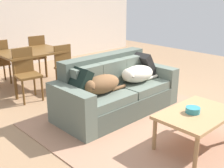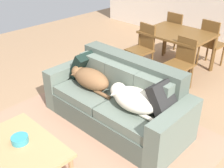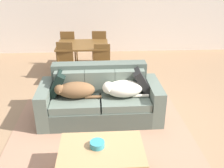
% 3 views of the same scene
% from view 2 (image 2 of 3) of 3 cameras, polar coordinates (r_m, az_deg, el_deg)
% --- Properties ---
extents(ground_plane, '(10.00, 10.00, 0.00)m').
position_cam_2_polar(ground_plane, '(3.77, 0.98, -9.56)').
color(ground_plane, '#997554').
extents(area_rug, '(2.87, 2.87, 0.01)m').
position_cam_2_polar(area_rug, '(3.55, -6.99, -12.56)').
color(area_rug, '#A5775C').
rests_on(area_rug, ground).
extents(couch, '(2.04, 0.92, 0.90)m').
position_cam_2_polar(couch, '(3.74, 1.30, -3.44)').
color(couch, '#4B554B').
rests_on(couch, ground).
extents(dog_on_left_cushion, '(0.76, 0.32, 0.27)m').
position_cam_2_polar(dog_on_left_cushion, '(3.79, -4.66, 1.20)').
color(dog_on_left_cushion, brown).
rests_on(dog_on_left_cushion, couch).
extents(dog_on_right_cushion, '(0.77, 0.39, 0.27)m').
position_cam_2_polar(dog_on_right_cushion, '(3.33, 4.41, -3.08)').
color(dog_on_right_cushion, beige).
rests_on(dog_on_right_cushion, couch).
extents(throw_pillow_by_left_arm, '(0.33, 0.42, 0.43)m').
position_cam_2_polar(throw_pillow_by_left_arm, '(4.08, -5.64, 4.04)').
color(throw_pillow_by_left_arm, black).
rests_on(throw_pillow_by_left_arm, couch).
extents(throw_pillow_by_right_arm, '(0.34, 0.44, 0.44)m').
position_cam_2_polar(throw_pillow_by_right_arm, '(3.25, 11.33, -3.13)').
color(throw_pillow_by_right_arm, black).
rests_on(throw_pillow_by_right_arm, couch).
extents(coffee_table, '(1.01, 0.66, 0.45)m').
position_cam_2_polar(coffee_table, '(3.02, -18.49, -12.85)').
color(coffee_table, tan).
rests_on(coffee_table, ground).
extents(bowl_on_coffee_table, '(0.18, 0.18, 0.07)m').
position_cam_2_polar(bowl_on_coffee_table, '(3.01, -18.64, -10.88)').
color(bowl_on_coffee_table, teal).
rests_on(bowl_on_coffee_table, coffee_table).
extents(dining_table, '(1.20, 0.94, 0.75)m').
position_cam_2_polar(dining_table, '(5.28, 13.46, 9.69)').
color(dining_table, brown).
rests_on(dining_table, ground).
extents(dining_chair_near_left, '(0.44, 0.44, 0.92)m').
position_cam_2_polar(dining_chair_near_left, '(5.12, 6.37, 7.75)').
color(dining_chair_near_left, brown).
rests_on(dining_chair_near_left, ground).
extents(dining_chair_near_right, '(0.42, 0.42, 0.86)m').
position_cam_2_polar(dining_chair_near_right, '(4.70, 14.22, 4.66)').
color(dining_chair_near_right, brown).
rests_on(dining_chair_near_right, ground).
extents(dining_chair_far_left, '(0.42, 0.42, 0.93)m').
position_cam_2_polar(dining_chair_far_left, '(6.04, 13.21, 10.42)').
color(dining_chair_far_left, brown).
rests_on(dining_chair_far_left, ground).
extents(dining_chair_far_right, '(0.43, 0.43, 0.95)m').
position_cam_2_polar(dining_chair_far_right, '(5.64, 19.89, 8.30)').
color(dining_chair_far_right, brown).
rests_on(dining_chair_far_right, ground).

